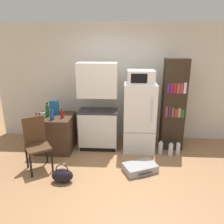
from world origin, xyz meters
name	(u,v)px	position (x,y,z in m)	size (l,w,h in m)	color
ground_plane	(121,185)	(0.00, 0.00, 0.00)	(24.00, 24.00, 0.00)	#A3754C
wall_back	(132,83)	(0.20, 2.00, 1.34)	(6.40, 0.10, 2.68)	silver
side_table	(56,133)	(-1.45, 1.22, 0.38)	(0.77, 0.76, 0.76)	#422D1E
kitchen_hutch	(98,110)	(-0.53, 1.36, 0.87)	(0.83, 0.49, 1.86)	silver
refrigerator	(139,118)	(0.35, 1.31, 0.73)	(0.65, 0.60, 1.46)	white
microwave	(141,77)	(0.35, 1.31, 1.59)	(0.54, 0.44, 0.27)	silver
bookshelf	(173,105)	(1.07, 1.44, 0.97)	(0.47, 0.32, 1.95)	#2D2319
bottle_amber_beer	(37,117)	(-1.70, 0.93, 0.82)	(0.08, 0.08, 0.15)	brown
bottle_blue_soda	(52,114)	(-1.42, 1.00, 0.87)	(0.08, 0.08, 0.26)	#1E47A3
bottle_green_tall	(47,111)	(-1.57, 1.19, 0.88)	(0.07, 0.07, 0.30)	#1E6028
bottle_ketchup_red	(62,114)	(-1.24, 1.11, 0.84)	(0.07, 0.07, 0.20)	#AD1914
bottle_clear_short	(43,115)	(-1.65, 1.12, 0.82)	(0.09, 0.09, 0.14)	silver
bowl	(48,112)	(-1.66, 1.46, 0.78)	(0.14, 0.14, 0.04)	silver
cereal_box	(54,107)	(-1.48, 1.38, 0.91)	(0.19, 0.07, 0.30)	#1E66A8
chair	(36,140)	(-1.55, 0.45, 0.56)	(0.56, 0.56, 0.98)	black
suitcase_large_flat	(140,168)	(0.34, 0.42, 0.07)	(0.67, 0.57, 0.14)	#99999E
handbag	(62,175)	(-0.98, 0.02, 0.12)	(0.36, 0.20, 0.33)	black
water_bottle_front	(171,149)	(1.01, 1.05, 0.14)	(0.09, 0.09, 0.33)	silver
water_bottle_middle	(161,147)	(0.81, 1.13, 0.13)	(0.10, 0.10, 0.32)	silver
water_bottle_back	(178,149)	(1.17, 1.10, 0.13)	(0.08, 0.08, 0.31)	silver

